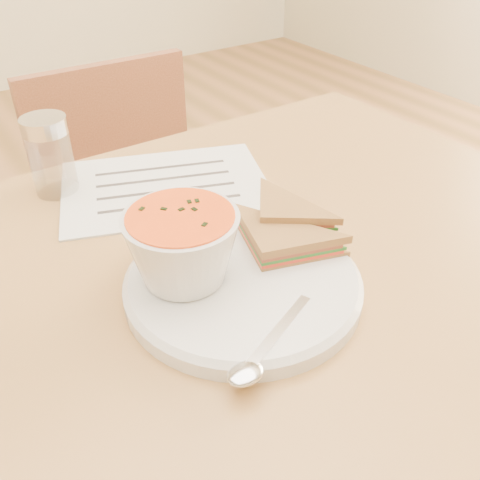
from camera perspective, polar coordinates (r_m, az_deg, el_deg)
dining_table at (r=0.88m, az=-1.71°, el=-22.73°), size 1.00×0.70×0.75m
chair_far at (r=1.20m, az=-9.06°, el=-2.49°), size 0.36×0.36×0.80m
plate at (r=0.57m, az=0.31°, el=-4.78°), size 0.29×0.29×0.02m
soup_bowl at (r=0.54m, az=-6.13°, el=-1.11°), size 0.12×0.12×0.08m
sandwich_half_a at (r=0.55m, az=2.34°, el=-2.68°), size 0.13×0.13×0.03m
sandwich_half_b at (r=0.59m, az=2.15°, el=1.29°), size 0.13×0.13×0.03m
spoon at (r=0.49m, az=3.72°, el=-10.25°), size 0.17×0.10×0.01m
paper_menu at (r=0.76m, az=-7.95°, el=5.74°), size 0.34×0.29×0.00m
condiment_shaker at (r=0.76m, az=-19.55°, el=8.46°), size 0.07×0.07×0.11m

